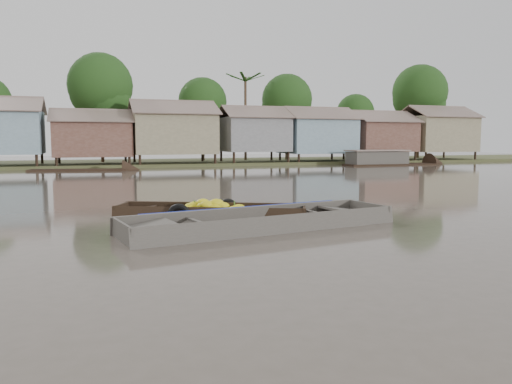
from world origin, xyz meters
name	(u,v)px	position (x,y,z in m)	size (l,w,h in m)	color
ground	(266,225)	(0.00, 0.00, 0.00)	(120.00, 120.00, 0.00)	#4F473D
riverbank	(175,129)	(3.03, 31.86, 3.07)	(120.00, 12.47, 10.22)	#384723
banana_boat	(209,213)	(-1.07, 1.67, 0.13)	(5.31, 3.33, 0.71)	black
viewer_boat	(262,226)	(-0.24, -0.38, 0.05)	(7.13, 2.99, 0.56)	#45413A
distant_boats	(326,164)	(13.75, 24.14, 0.23)	(47.15, 15.10, 1.38)	black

